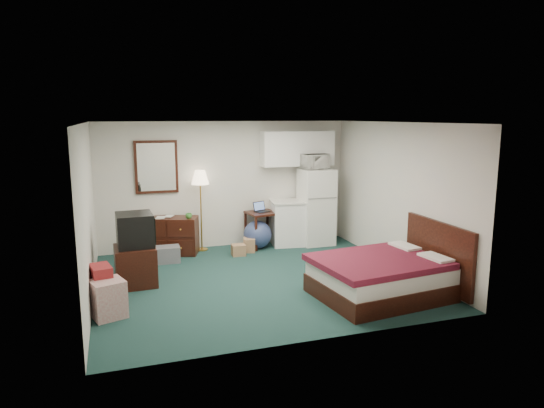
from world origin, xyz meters
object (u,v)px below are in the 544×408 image
object	(u,v)px
kitchen_counter	(292,223)
fridge	(316,207)
bed	(380,278)
dresser	(170,236)
desk	(262,229)
tv_stand	(135,266)
suitcase	(102,288)
floor_lamp	(201,211)

from	to	relation	value
kitchen_counter	fridge	size ratio (longest dim) A/B	0.57
bed	dresser	bearing A→B (deg)	122.95
desk	kitchen_counter	xyz separation A→B (m)	(0.63, -0.02, 0.08)
tv_stand	suitcase	bearing A→B (deg)	-119.19
fridge	tv_stand	bearing A→B (deg)	-158.32
floor_lamp	bed	world-z (taller)	floor_lamp
floor_lamp	kitchen_counter	world-z (taller)	floor_lamp
kitchen_counter	bed	world-z (taller)	kitchen_counter
dresser	tv_stand	xyz separation A→B (m)	(-0.71, -1.58, -0.05)
kitchen_counter	tv_stand	distance (m)	3.50
fridge	bed	distance (m)	3.11
desk	suitcase	world-z (taller)	desk
desk	fridge	world-z (taller)	fridge
fridge	bed	world-z (taller)	fridge
floor_lamp	kitchen_counter	size ratio (longest dim) A/B	1.79
desk	bed	bearing A→B (deg)	-84.30
dresser	suitcase	bearing A→B (deg)	-95.86
fridge	desk	bearing A→B (deg)	174.92
dresser	desk	distance (m)	1.82
dresser	bed	xyz separation A→B (m)	(2.65, -3.22, -0.07)
dresser	kitchen_counter	world-z (taller)	kitchen_counter
kitchen_counter	fridge	xyz separation A→B (m)	(0.50, -0.09, 0.33)
floor_lamp	suitcase	world-z (taller)	floor_lamp
kitchen_counter	tv_stand	bearing A→B (deg)	-146.45
desk	fridge	xyz separation A→B (m)	(1.13, -0.11, 0.42)
dresser	floor_lamp	size ratio (longest dim) A/B	0.66
kitchen_counter	tv_stand	xyz separation A→B (m)	(-3.16, -1.51, -0.14)
floor_lamp	tv_stand	xyz separation A→B (m)	(-1.33, -1.65, -0.48)
tv_stand	suitcase	world-z (taller)	suitcase
fridge	tv_stand	xyz separation A→B (m)	(-3.66, -1.41, -0.47)
floor_lamp	desk	world-z (taller)	floor_lamp
tv_stand	suitcase	distance (m)	1.06
floor_lamp	fridge	world-z (taller)	floor_lamp
kitchen_counter	bed	distance (m)	3.16
tv_stand	desk	bearing A→B (deg)	28.71
suitcase	desk	bearing A→B (deg)	27.23
bed	tv_stand	world-z (taller)	tv_stand
kitchen_counter	fridge	bearing A→B (deg)	-2.26
suitcase	dresser	bearing A→B (deg)	52.62
floor_lamp	suitcase	distance (m)	3.19
desk	tv_stand	world-z (taller)	desk
suitcase	floor_lamp	bearing A→B (deg)	42.94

